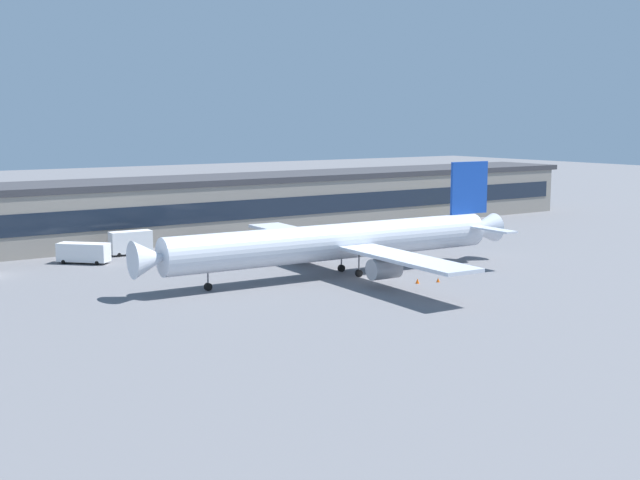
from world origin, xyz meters
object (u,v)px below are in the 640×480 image
object	(u,v)px
traffic_cone_0	(438,280)
traffic_cone_1	(417,281)
pushback_tractor	(223,242)
follow_me_car	(398,230)
fuel_truck	(85,252)
baggage_tug	(447,220)
airliner	(340,241)
catering_truck	(131,242)

from	to	relation	value
traffic_cone_0	traffic_cone_1	size ratio (longest dim) A/B	0.90
pushback_tractor	follow_me_car	size ratio (longest dim) A/B	1.01
fuel_truck	baggage_tug	distance (m)	83.42
follow_me_car	traffic_cone_1	size ratio (longest dim) A/B	6.57
airliner	baggage_tug	bearing A→B (deg)	32.85
fuel_truck	traffic_cone_1	bearing A→B (deg)	-51.71
follow_me_car	catering_truck	world-z (taller)	catering_truck
airliner	follow_me_car	world-z (taller)	airliner
fuel_truck	traffic_cone_0	size ratio (longest dim) A/B	12.07
fuel_truck	pushback_tractor	world-z (taller)	fuel_truck
fuel_truck	catering_truck	distance (m)	10.46
fuel_truck	pushback_tractor	size ratio (longest dim) A/B	1.64
follow_me_car	traffic_cone_0	world-z (taller)	follow_me_car
pushback_tractor	traffic_cone_1	size ratio (longest dim) A/B	6.61
pushback_tractor	catering_truck	size ratio (longest dim) A/B	0.66
baggage_tug	pushback_tractor	bearing A→B (deg)	-178.86
fuel_truck	baggage_tug	size ratio (longest dim) A/B	1.92
baggage_tug	follow_me_car	xyz separation A→B (m)	(-20.22, -7.24, 0.00)
follow_me_car	traffic_cone_0	distance (m)	47.93
fuel_truck	pushback_tractor	xyz separation A→B (m)	(26.64, 2.20, -0.83)
baggage_tug	follow_me_car	size ratio (longest dim) A/B	0.86
fuel_truck	traffic_cone_0	world-z (taller)	fuel_truck
baggage_tug	traffic_cone_1	bearing A→B (deg)	-136.50
traffic_cone_1	catering_truck	bearing A→B (deg)	117.41
baggage_tug	airliner	bearing A→B (deg)	-147.15
fuel_truck	traffic_cone_1	size ratio (longest dim) A/B	10.87
pushback_tractor	traffic_cone_1	bearing A→B (deg)	-80.57
airliner	baggage_tug	size ratio (longest dim) A/B	15.43
baggage_tug	catering_truck	bearing A→B (deg)	179.46
airliner	catering_truck	xyz separation A→B (m)	(-18.91, 36.08, -2.90)
airliner	follow_me_car	size ratio (longest dim) A/B	13.25
airliner	traffic_cone_1	distance (m)	13.49
traffic_cone_1	airliner	bearing A→B (deg)	116.61
airliner	fuel_truck	distance (m)	43.05
fuel_truck	airliner	bearing A→B (deg)	-48.30
airliner	baggage_tug	distance (m)	65.36
fuel_truck	traffic_cone_1	xyz separation A→B (m)	(34.20, -43.31, -1.52)
fuel_truck	catering_truck	world-z (taller)	catering_truck
fuel_truck	follow_me_car	size ratio (longest dim) A/B	1.65
traffic_cone_0	follow_me_car	bearing A→B (deg)	57.38
baggage_tug	catering_truck	size ratio (longest dim) A/B	0.56
airliner	traffic_cone_0	size ratio (longest dim) A/B	96.69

